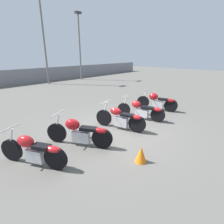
{
  "coord_description": "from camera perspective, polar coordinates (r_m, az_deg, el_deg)",
  "views": [
    {
      "loc": [
        -4.73,
        -4.04,
        2.78
      ],
      "look_at": [
        0.0,
        0.2,
        0.65
      ],
      "focal_mm": 28.0,
      "sensor_mm": 36.0,
      "label": 1
    }
  ],
  "objects": [
    {
      "name": "ground_plane",
      "position": [
        6.81,
        1.23,
        -5.54
      ],
      "size": [
        60.0,
        60.0,
        0.0
      ],
      "primitive_type": "plane",
      "color": "#5B5954"
    },
    {
      "name": "light_pole_left",
      "position": [
        18.08,
        -21.54,
        22.79
      ],
      "size": [
        0.7,
        0.35,
        7.6
      ],
      "color": "slate",
      "rests_on": "ground_plane"
    },
    {
      "name": "light_pole_right",
      "position": [
        20.16,
        -10.61,
        21.92
      ],
      "size": [
        0.7,
        0.35,
        6.8
      ],
      "color": "slate",
      "rests_on": "ground_plane"
    },
    {
      "name": "motorcycle_slot_0",
      "position": [
        5.0,
        -24.24,
        -11.37
      ],
      "size": [
        0.98,
        1.84,
        0.99
      ],
      "rotation": [
        0.0,
        0.0,
        0.44
      ],
      "color": "black",
      "rests_on": "ground_plane"
    },
    {
      "name": "motorcycle_slot_1",
      "position": [
        5.59,
        -10.57,
        -6.48
      ],
      "size": [
        1.18,
        2.01,
        1.02
      ],
      "rotation": [
        0.0,
        0.0,
        0.47
      ],
      "color": "black",
      "rests_on": "ground_plane"
    },
    {
      "name": "motorcycle_slot_2",
      "position": [
        6.67,
        2.91,
        -2.14
      ],
      "size": [
        0.78,
        2.03,
        1.02
      ],
      "rotation": [
        0.0,
        0.0,
        0.24
      ],
      "color": "black",
      "rests_on": "ground_plane"
    },
    {
      "name": "motorcycle_slot_3",
      "position": [
        7.81,
        9.52,
        0.64
      ],
      "size": [
        0.78,
        2.18,
        0.98
      ],
      "rotation": [
        0.0,
        0.0,
        0.21
      ],
      "color": "black",
      "rests_on": "ground_plane"
    },
    {
      "name": "motorcycle_slot_4",
      "position": [
        9.24,
        14.54,
        3.33
      ],
      "size": [
        0.81,
        2.05,
        1.02
      ],
      "rotation": [
        0.0,
        0.0,
        0.24
      ],
      "color": "black",
      "rests_on": "ground_plane"
    },
    {
      "name": "traffic_cone_near",
      "position": [
        4.86,
        9.44,
        -13.49
      ],
      "size": [
        0.31,
        0.31,
        0.45
      ],
      "color": "orange",
      "rests_on": "ground_plane"
    }
  ]
}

